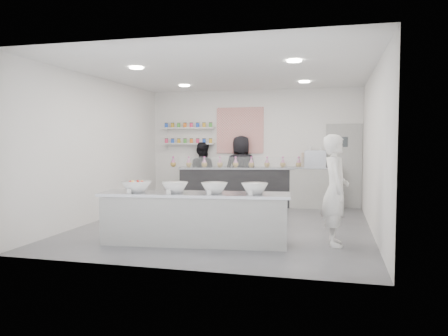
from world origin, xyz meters
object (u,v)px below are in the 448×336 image
at_px(staff_right, 241,170).
at_px(staff_left, 201,173).
at_px(back_bar, 243,187).
at_px(espresso_ledge, 312,187).
at_px(woman_prep, 335,190).
at_px(espresso_machine, 315,159).
at_px(prep_counter, 195,218).

bearing_deg(staff_right, staff_left, -24.95).
distance_m(back_bar, espresso_ledge, 1.73).
distance_m(back_bar, staff_left, 1.26).
xyz_separation_m(espresso_ledge, woman_prep, (0.53, -3.90, 0.38)).
distance_m(espresso_ledge, espresso_machine, 0.71).
bearing_deg(espresso_machine, staff_left, 178.66).
height_order(espresso_machine, woman_prep, woman_prep).
relative_size(espresso_machine, staff_left, 0.32).
bearing_deg(prep_counter, staff_right, 85.58).
distance_m(back_bar, espresso_machine, 1.94).
bearing_deg(woman_prep, staff_right, 23.73).
bearing_deg(staff_right, back_bar, 90.22).
xyz_separation_m(espresso_ledge, staff_right, (-1.84, 0.07, 0.40)).
distance_m(back_bar, staff_right, 0.49).
bearing_deg(woman_prep, espresso_machine, -0.32).
relative_size(staff_left, staff_right, 0.90).
relative_size(prep_counter, espresso_machine, 5.88).
relative_size(back_bar, espresso_machine, 6.23).
xyz_separation_m(prep_counter, woman_prep, (2.21, 0.46, 0.47)).
height_order(espresso_machine, staff_left, staff_left).
bearing_deg(espresso_ledge, espresso_machine, 0.00).
relative_size(prep_counter, staff_right, 1.69).
height_order(prep_counter, woman_prep, woman_prep).
relative_size(espresso_ledge, staff_left, 0.84).
bearing_deg(espresso_ledge, staff_left, 178.63).
bearing_deg(staff_left, staff_right, -177.11).
height_order(back_bar, staff_left, staff_left).
xyz_separation_m(back_bar, woman_prep, (2.26, -3.72, 0.39)).
bearing_deg(staff_right, prep_counter, 67.15).
distance_m(espresso_ledge, woman_prep, 3.96).
bearing_deg(prep_counter, woman_prep, 5.13).
distance_m(prep_counter, staff_left, 4.62).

